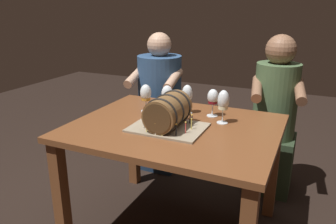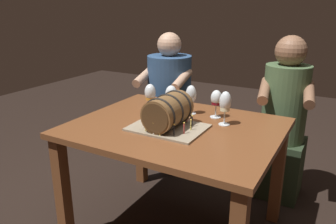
# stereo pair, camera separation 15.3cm
# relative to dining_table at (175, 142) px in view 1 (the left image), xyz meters

# --- Properties ---
(dining_table) EXTENTS (1.19, 0.96, 0.72)m
(dining_table) POSITION_rel_dining_table_xyz_m (0.00, 0.00, 0.00)
(dining_table) COLOR brown
(dining_table) RESTS_ON ground
(barrel_cake) EXTENTS (0.42, 0.32, 0.21)m
(barrel_cake) POSITION_rel_dining_table_xyz_m (-0.01, -0.07, 0.20)
(barrel_cake) COLOR gray
(barrel_cake) RESTS_ON dining_table
(wine_glass_rose) EXTENTS (0.08, 0.08, 0.18)m
(wine_glass_rose) POSITION_rel_dining_table_xyz_m (-0.14, 0.20, 0.23)
(wine_glass_rose) COLOR white
(wine_glass_rose) RESTS_ON dining_table
(wine_glass_white) EXTENTS (0.07, 0.07, 0.20)m
(wine_glass_white) POSITION_rel_dining_table_xyz_m (0.25, 0.15, 0.24)
(wine_glass_white) COLOR white
(wine_glass_white) RESTS_ON dining_table
(wine_glass_amber) EXTENTS (0.07, 0.07, 0.18)m
(wine_glass_amber) POSITION_rel_dining_table_xyz_m (-0.28, 0.16, 0.23)
(wine_glass_amber) COLOR white
(wine_glass_amber) RESTS_ON dining_table
(wine_glass_empty) EXTENTS (0.07, 0.07, 0.19)m
(wine_glass_empty) POSITION_rel_dining_table_xyz_m (-0.02, 0.24, 0.23)
(wine_glass_empty) COLOR white
(wine_glass_empty) RESTS_ON dining_table
(wine_glass_red) EXTENTS (0.07, 0.07, 0.18)m
(wine_glass_red) POSITION_rel_dining_table_xyz_m (0.15, 0.25, 0.23)
(wine_glass_red) COLOR white
(wine_glass_red) RESTS_ON dining_table
(person_seated_left) EXTENTS (0.43, 0.51, 1.19)m
(person_seated_left) POSITION_rel_dining_table_xyz_m (-0.47, 0.77, -0.05)
(person_seated_left) COLOR #1B2D46
(person_seated_left) RESTS_ON ground
(person_seated_right) EXTENTS (0.40, 0.49, 1.21)m
(person_seated_right) POSITION_rel_dining_table_xyz_m (0.47, 0.77, -0.07)
(person_seated_right) COLOR #2A3A24
(person_seated_right) RESTS_ON ground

